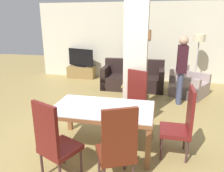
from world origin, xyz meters
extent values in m
plane|color=#9E864C|center=(0.00, 0.00, 0.00)|extent=(18.00, 18.00, 0.00)
cube|color=beige|center=(0.00, 4.64, 1.35)|extent=(7.20, 0.06, 2.70)
cube|color=brown|center=(0.32, 4.60, 1.60)|extent=(0.44, 0.02, 0.36)
cube|color=#B26633|center=(0.32, 4.59, 1.60)|extent=(0.40, 0.01, 0.32)
cube|color=beige|center=(0.38, 1.33, 1.35)|extent=(0.48, 0.37, 2.70)
cube|color=brown|center=(0.00, -0.46, 0.68)|extent=(1.68, 0.06, 0.06)
cube|color=brown|center=(0.00, 0.46, 0.68)|extent=(1.68, 0.06, 0.06)
cube|color=brown|center=(-0.81, 0.00, 0.68)|extent=(0.06, 0.87, 0.06)
cube|color=brown|center=(0.81, 0.00, 0.68)|extent=(0.06, 0.87, 0.06)
cube|color=silver|center=(0.00, 0.00, 0.72)|extent=(1.66, 0.97, 0.01)
cube|color=brown|center=(-0.79, -0.44, 0.32)|extent=(0.08, 0.08, 0.65)
cube|color=brown|center=(0.79, -0.44, 0.32)|extent=(0.08, 0.08, 0.65)
cube|color=brown|center=(-0.79, 0.44, 0.32)|extent=(0.08, 0.08, 0.65)
cube|color=brown|center=(0.79, 0.44, 0.32)|extent=(0.08, 0.08, 0.65)
cube|color=maroon|center=(1.17, 0.00, 0.42)|extent=(0.46, 0.46, 0.07)
cube|color=maroon|center=(1.38, 0.00, 0.80)|extent=(0.05, 0.44, 0.69)
cylinder|color=#472C2B|center=(0.98, -0.19, 0.19)|extent=(0.04, 0.04, 0.39)
cylinder|color=#472C2B|center=(0.98, 0.19, 0.19)|extent=(0.04, 0.04, 0.39)
cylinder|color=#472C2B|center=(1.36, -0.19, 0.19)|extent=(0.04, 0.04, 0.39)
cylinder|color=#472C2B|center=(1.36, 0.19, 0.19)|extent=(0.04, 0.04, 0.39)
cube|color=#5F2112|center=(0.38, -0.79, 0.42)|extent=(0.61, 0.61, 0.07)
cube|color=#5F2112|center=(0.47, -0.98, 0.80)|extent=(0.42, 0.23, 0.69)
cylinder|color=#472C2B|center=(0.12, -0.70, 0.19)|extent=(0.04, 0.04, 0.39)
cylinder|color=#472C2B|center=(0.47, -0.54, 0.19)|extent=(0.04, 0.04, 0.39)
cube|color=#5E1916|center=(0.38, 0.84, 0.42)|extent=(0.61, 0.61, 0.07)
cube|color=#5E1916|center=(0.46, 1.02, 0.80)|extent=(0.42, 0.23, 0.69)
cylinder|color=#472C2B|center=(0.47, 0.58, 0.19)|extent=(0.04, 0.04, 0.39)
cylinder|color=#472C2B|center=(0.13, 0.74, 0.19)|extent=(0.04, 0.04, 0.39)
cylinder|color=#472C2B|center=(0.63, 0.93, 0.19)|extent=(0.04, 0.04, 0.39)
cylinder|color=#472C2B|center=(0.28, 1.09, 0.19)|extent=(0.04, 0.04, 0.39)
cube|color=maroon|center=(-0.38, -0.84, 0.42)|extent=(0.61, 0.61, 0.07)
cube|color=maroon|center=(-0.46, -1.03, 0.80)|extent=(0.42, 0.22, 0.69)
cylinder|color=#472C2B|center=(-0.47, -0.59, 0.19)|extent=(0.04, 0.04, 0.39)
cylinder|color=#472C2B|center=(-0.13, -0.74, 0.19)|extent=(0.04, 0.04, 0.39)
cylinder|color=#472C2B|center=(-0.63, -0.93, 0.19)|extent=(0.04, 0.04, 0.39)
cube|color=black|center=(0.09, 3.37, 0.21)|extent=(1.90, 0.85, 0.42)
cube|color=black|center=(0.09, 3.71, 0.66)|extent=(1.90, 0.18, 0.48)
cube|color=black|center=(0.96, 3.37, 0.34)|extent=(0.16, 0.85, 0.68)
cube|color=black|center=(-0.78, 3.37, 0.34)|extent=(0.16, 0.85, 0.68)
cube|color=#AB9592|center=(1.77, 3.08, 0.20)|extent=(1.19, 1.22, 0.40)
cube|color=#AB9592|center=(1.47, 3.24, 0.61)|extent=(0.60, 0.89, 0.41)
cube|color=#AB9592|center=(1.95, 3.42, 0.31)|extent=(0.81, 0.54, 0.63)
cube|color=#AB9592|center=(1.58, 2.74, 0.31)|extent=(0.81, 0.54, 0.63)
cube|color=olive|center=(0.22, 2.37, 0.41)|extent=(0.57, 0.47, 0.04)
cube|color=olive|center=(0.22, 2.37, 0.19)|extent=(0.49, 0.39, 0.39)
cylinder|color=#4C2D14|center=(0.19, 2.37, 0.52)|extent=(0.08, 0.08, 0.17)
cylinder|color=#4C2D14|center=(0.19, 2.37, 0.63)|extent=(0.03, 0.03, 0.06)
cylinder|color=#B7B7BC|center=(0.19, 2.37, 0.67)|extent=(0.04, 0.04, 0.01)
cube|color=olive|center=(-1.98, 4.36, 0.22)|extent=(1.02, 0.40, 0.43)
cube|color=black|center=(-1.98, 4.36, 0.45)|extent=(0.47, 0.33, 0.03)
cube|color=black|center=(-1.98, 4.36, 0.78)|extent=(1.04, 0.39, 0.63)
cylinder|color=#B7B7BC|center=(2.04, 4.04, 0.01)|extent=(0.32, 0.32, 0.02)
cylinder|color=#B7B7BC|center=(2.04, 4.04, 0.74)|extent=(0.04, 0.04, 1.44)
cylinder|color=beige|center=(2.04, 4.04, 1.57)|extent=(0.35, 0.35, 0.22)
cylinder|color=#404765|center=(1.43, 2.31, 0.42)|extent=(0.13, 0.13, 0.84)
cylinder|color=#404765|center=(1.42, 2.48, 0.42)|extent=(0.13, 0.13, 0.84)
cube|color=#34151F|center=(1.43, 2.40, 1.17)|extent=(0.23, 0.39, 0.67)
sphere|color=tan|center=(1.43, 2.40, 1.62)|extent=(0.23, 0.23, 0.23)
camera|label=1|loc=(0.86, -3.23, 2.11)|focal=35.00mm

